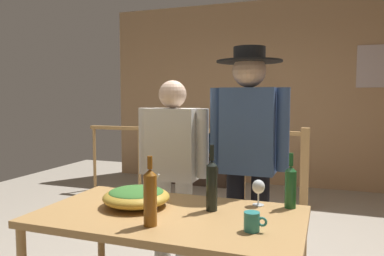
# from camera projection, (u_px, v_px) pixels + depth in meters

# --- Properties ---
(back_wall) EXTENTS (5.26, 0.10, 2.89)m
(back_wall) POSITION_uv_depth(u_px,v_px,m) (267.00, 94.00, 5.93)
(back_wall) COLOR tan
(back_wall) RESTS_ON ground_plane
(framed_picture) EXTENTS (0.52, 0.03, 0.60)m
(framed_picture) POSITION_uv_depth(u_px,v_px,m) (377.00, 66.00, 5.32)
(framed_picture) COLOR #C1AFAD
(stair_railing) EXTENTS (3.13, 0.10, 1.02)m
(stair_railing) POSITION_uv_depth(u_px,v_px,m) (226.00, 153.00, 4.93)
(stair_railing) COLOR #B2844C
(stair_railing) RESTS_ON ground_plane
(tv_console) EXTENTS (0.90, 0.40, 0.40)m
(tv_console) POSITION_uv_depth(u_px,v_px,m) (202.00, 171.00, 6.03)
(tv_console) COLOR #38281E
(tv_console) RESTS_ON ground_plane
(flat_screen_tv) EXTENTS (0.61, 0.12, 0.44)m
(flat_screen_tv) POSITION_uv_depth(u_px,v_px,m) (201.00, 143.00, 5.96)
(flat_screen_tv) COLOR black
(flat_screen_tv) RESTS_ON tv_console
(serving_table) EXTENTS (1.47, 0.82, 0.75)m
(serving_table) POSITION_uv_depth(u_px,v_px,m) (169.00, 225.00, 2.08)
(serving_table) COLOR #B2844C
(serving_table) RESTS_ON ground_plane
(salad_bowl) EXTENTS (0.39, 0.39, 0.20)m
(salad_bowl) POSITION_uv_depth(u_px,v_px,m) (136.00, 196.00, 2.20)
(salad_bowl) COLOR gold
(salad_bowl) RESTS_ON serving_table
(wine_glass) EXTENTS (0.08, 0.08, 0.16)m
(wine_glass) POSITION_uv_depth(u_px,v_px,m) (258.00, 188.00, 2.21)
(wine_glass) COLOR silver
(wine_glass) RESTS_ON serving_table
(wine_bottle_amber) EXTENTS (0.07, 0.07, 0.35)m
(wine_bottle_amber) POSITION_uv_depth(u_px,v_px,m) (150.00, 196.00, 1.86)
(wine_bottle_amber) COLOR brown
(wine_bottle_amber) RESTS_ON serving_table
(wine_bottle_dark) EXTENTS (0.06, 0.06, 0.38)m
(wine_bottle_dark) POSITION_uv_depth(u_px,v_px,m) (212.00, 184.00, 2.11)
(wine_bottle_dark) COLOR black
(wine_bottle_dark) RESTS_ON serving_table
(wine_bottle_green) EXTENTS (0.07, 0.07, 0.32)m
(wine_bottle_green) POSITION_uv_depth(u_px,v_px,m) (291.00, 186.00, 2.16)
(wine_bottle_green) COLOR #1E5628
(wine_bottle_green) RESTS_ON serving_table
(mug_teal) EXTENTS (0.11, 0.08, 0.09)m
(mug_teal) POSITION_uv_depth(u_px,v_px,m) (252.00, 222.00, 1.79)
(mug_teal) COLOR teal
(mug_teal) RESTS_ON serving_table
(person_standing_left) EXTENTS (0.57, 0.22, 1.52)m
(person_standing_left) POSITION_uv_depth(u_px,v_px,m) (173.00, 163.00, 2.86)
(person_standing_left) COLOR beige
(person_standing_left) RESTS_ON ground_plane
(person_standing_right) EXTENTS (0.57, 0.46, 1.74)m
(person_standing_right) POSITION_uv_depth(u_px,v_px,m) (248.00, 146.00, 2.65)
(person_standing_right) COLOR black
(person_standing_right) RESTS_ON ground_plane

